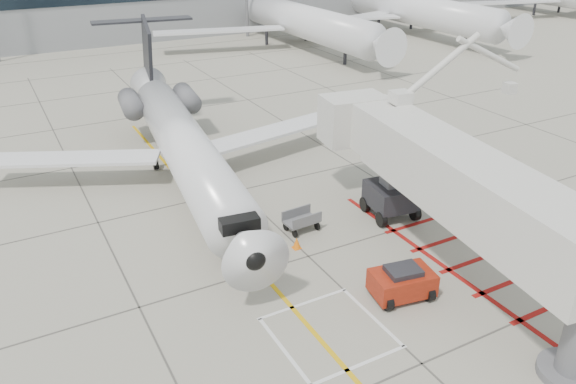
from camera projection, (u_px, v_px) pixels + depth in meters
ground_plane at (357, 303)px, 23.14m from camera, size 260.00×260.00×0.00m
regional_jet at (192, 134)px, 29.86m from camera, size 27.07×32.41×7.79m
jet_bridge at (469, 200)px, 23.24m from camera, size 11.46×19.93×7.55m
pushback_tug at (402, 281)px, 23.22m from camera, size 2.77×1.99×1.48m
baggage_cart at (302, 221)px, 28.26m from camera, size 1.80×1.22×1.09m
ground_power_unit at (492, 208)px, 28.49m from camera, size 2.85×2.10×2.02m
cone_nose at (269, 264)px, 25.25m from camera, size 0.34×0.34×0.47m
cone_side at (297, 243)px, 26.82m from camera, size 0.41×0.41×0.56m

